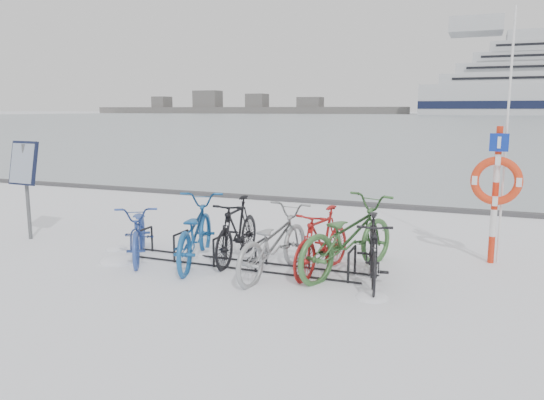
{
  "coord_description": "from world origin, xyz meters",
  "views": [
    {
      "loc": [
        3.44,
        -7.4,
        2.46
      ],
      "look_at": [
        0.31,
        0.6,
        0.98
      ],
      "focal_mm": 35.0,
      "sensor_mm": 36.0,
      "label": 1
    }
  ],
  "objects": [
    {
      "name": "quay_edge",
      "position": [
        0.0,
        5.9,
        0.05
      ],
      "size": [
        400.0,
        0.25,
        0.1
      ],
      "primitive_type": "cube",
      "color": "#3F3F42",
      "rests_on": "ground"
    },
    {
      "name": "ground",
      "position": [
        0.0,
        0.0,
        0.0
      ],
      "size": [
        900.0,
        900.0,
        0.0
      ],
      "primitive_type": "plane",
      "color": "white",
      "rests_on": "ground"
    },
    {
      "name": "snow_drifts",
      "position": [
        -0.86,
        -0.19,
        0.0
      ],
      "size": [
        5.13,
        1.95,
        0.22
      ],
      "color": "white",
      "rests_on": "ground"
    },
    {
      "name": "bike_6",
      "position": [
        2.13,
        -0.12,
        0.51
      ],
      "size": [
        0.83,
        1.76,
        1.02
      ],
      "primitive_type": "imported",
      "rotation": [
        0.0,
        0.0,
        0.21
      ],
      "color": "black",
      "rests_on": "ground"
    },
    {
      "name": "bike_3",
      "position": [
        0.64,
        -0.2,
        0.53
      ],
      "size": [
        0.99,
        2.1,
        1.06
      ],
      "primitive_type": "imported",
      "rotation": [
        0.0,
        0.0,
        2.99
      ],
      "color": "gray",
      "rests_on": "ground"
    },
    {
      "name": "ice_sheet",
      "position": [
        0.0,
        155.0,
        0.01
      ],
      "size": [
        400.0,
        298.0,
        0.02
      ],
      "primitive_type": "cube",
      "color": "#A5B0BA",
      "rests_on": "ground"
    },
    {
      "name": "shoreline",
      "position": [
        -122.02,
        260.0,
        2.79
      ],
      "size": [
        180.0,
        12.0,
        9.5
      ],
      "color": "#525252",
      "rests_on": "ground"
    },
    {
      "name": "bike_5",
      "position": [
        1.66,
        0.28,
        0.6
      ],
      "size": [
        1.61,
        2.4,
        1.19
      ],
      "primitive_type": "imported",
      "rotation": [
        0.0,
        0.0,
        2.75
      ],
      "color": "#3B6C36",
      "rests_on": "ground"
    },
    {
      "name": "bike_1",
      "position": [
        -0.76,
        -0.11,
        0.55
      ],
      "size": [
        1.29,
        2.23,
        1.11
      ],
      "primitive_type": "imported",
      "rotation": [
        0.0,
        0.0,
        3.42
      ],
      "color": "#175192",
      "rests_on": "ground"
    },
    {
      "name": "bike_0",
      "position": [
        -1.76,
        -0.19,
        0.49
      ],
      "size": [
        1.52,
        1.94,
        0.98
      ],
      "primitive_type": "imported",
      "rotation": [
        0.0,
        0.0,
        0.54
      ],
      "color": "#2D4899",
      "rests_on": "ground"
    },
    {
      "name": "bike_4",
      "position": [
        1.3,
        0.15,
        0.52
      ],
      "size": [
        0.82,
        1.78,
        1.03
      ],
      "primitive_type": "imported",
      "rotation": [
        0.0,
        0.0,
        -0.2
      ],
      "color": "#A31918",
      "rests_on": "ground"
    },
    {
      "name": "info_board",
      "position": [
        -4.5,
        0.1,
        1.35
      ],
      "size": [
        0.64,
        0.28,
        1.87
      ],
      "rotation": [
        0.0,
        0.0,
        -0.06
      ],
      "color": "#595B5E",
      "rests_on": "ground"
    },
    {
      "name": "bike_rack",
      "position": [
        0.0,
        0.0,
        0.18
      ],
      "size": [
        4.0,
        0.48,
        0.46
      ],
      "color": "black",
      "rests_on": "ground"
    },
    {
      "name": "bike_2",
      "position": [
        -0.18,
        0.28,
        0.54
      ],
      "size": [
        0.62,
        1.82,
        1.08
      ],
      "primitive_type": "imported",
      "rotation": [
        0.0,
        0.0,
        0.06
      ],
      "color": "black",
      "rests_on": "ground"
    },
    {
      "name": "lifebuoy_station",
      "position": [
        3.72,
        1.57,
        1.34
      ],
      "size": [
        0.77,
        0.22,
        4.0
      ],
      "color": "red",
      "rests_on": "ground"
    }
  ]
}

